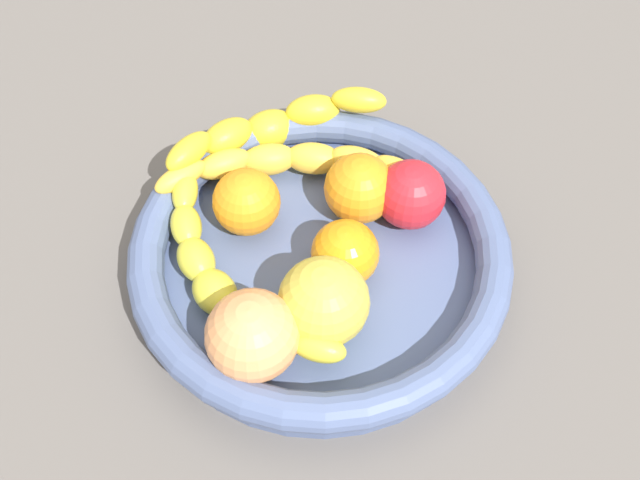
{
  "coord_description": "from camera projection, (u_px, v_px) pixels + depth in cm",
  "views": [
    {
      "loc": [
        31.5,
        19.97,
        59.06
      ],
      "look_at": [
        0.0,
        0.0,
        8.42
      ],
      "focal_mm": 40.98,
      "sensor_mm": 36.0,
      "label": 1
    }
  ],
  "objects": [
    {
      "name": "orange_front",
      "position": [
        356.0,
        187.0,
        0.66
      ],
      "size": [
        6.49,
        6.49,
        6.49
      ],
      "primitive_type": "sphere",
      "color": "orange",
      "rests_on": "fruit_bowl"
    },
    {
      "name": "fruit_bowl",
      "position": [
        320.0,
        257.0,
        0.65
      ],
      "size": [
        33.65,
        33.65,
        5.63
      ],
      "color": "slate",
      "rests_on": "kitchen_counter"
    },
    {
      "name": "banana_draped_left",
      "position": [
        291.0,
        163.0,
        0.69
      ],
      "size": [
        15.71,
        21.25,
        4.05
      ],
      "color": "yellow",
      "rests_on": "fruit_bowl"
    },
    {
      "name": "orange_mid_right",
      "position": [
        248.0,
        200.0,
        0.65
      ],
      "size": [
        6.15,
        6.15,
        6.15
      ],
      "primitive_type": "sphere",
      "color": "orange",
      "rests_on": "fruit_bowl"
    },
    {
      "name": "peach_blush",
      "position": [
        252.0,
        336.0,
        0.57
      ],
      "size": [
        7.46,
        7.46,
        7.46
      ],
      "primitive_type": "sphere",
      "color": "#F8A262",
      "rests_on": "fruit_bowl"
    },
    {
      "name": "apple_yellow",
      "position": [
        324.0,
        302.0,
        0.58
      ],
      "size": [
        7.48,
        7.48,
        7.48
      ],
      "primitive_type": "sphere",
      "color": "#DFC846",
      "rests_on": "fruit_bowl"
    },
    {
      "name": "tomato_red",
      "position": [
        411.0,
        195.0,
        0.66
      ],
      "size": [
        6.38,
        6.38,
        6.38
      ],
      "primitive_type": "sphere",
      "color": "red",
      "rests_on": "fruit_bowl"
    },
    {
      "name": "banana_draped_right",
      "position": [
        226.0,
        281.0,
        0.61
      ],
      "size": [
        11.81,
        23.37,
        4.2
      ],
      "color": "yellow",
      "rests_on": "fruit_bowl"
    },
    {
      "name": "banana_arching_top",
      "position": [
        272.0,
        126.0,
        0.71
      ],
      "size": [
        19.38,
        14.21,
        5.89
      ],
      "color": "yellow",
      "rests_on": "fruit_bowl"
    },
    {
      "name": "orange_mid_left",
      "position": [
        343.0,
        257.0,
        0.62
      ],
      "size": [
        5.9,
        5.9,
        5.9
      ],
      "primitive_type": "sphere",
      "color": "orange",
      "rests_on": "fruit_bowl"
    },
    {
      "name": "kitchen_counter",
      "position": [
        320.0,
        284.0,
        0.68
      ],
      "size": [
        120.0,
        120.0,
        3.0
      ],
      "primitive_type": "cube",
      "color": "#635F5B",
      "rests_on": "ground"
    }
  ]
}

